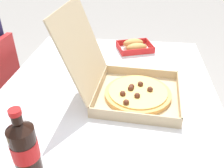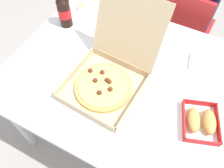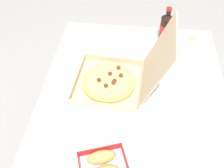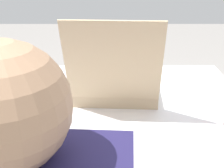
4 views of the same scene
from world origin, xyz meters
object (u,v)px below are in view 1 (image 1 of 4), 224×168
pizza_box_open (127,85)px  napkin_pile (75,52)px  bread_side_box (135,46)px  cola_bottle (25,148)px  paper_menu (52,76)px

pizza_box_open → napkin_pile: size_ratio=4.34×
pizza_box_open → bread_side_box: 0.46m
bread_side_box → napkin_pile: size_ratio=2.08×
pizza_box_open → cola_bottle: (-0.41, 0.25, 0.04)m
napkin_pile → pizza_box_open: bearing=-139.4°
bread_side_box → paper_menu: bearing=131.9°
paper_menu → napkin_pile: 0.26m
bread_side_box → napkin_pile: bread_side_box is taller
napkin_pile → paper_menu: bearing=169.3°
cola_bottle → paper_menu: size_ratio=1.07×
pizza_box_open → cola_bottle: pizza_box_open is taller
bread_side_box → cola_bottle: bearing=163.1°
cola_bottle → napkin_pile: cola_bottle is taller
bread_side_box → cola_bottle: (-0.87, 0.26, 0.07)m
cola_bottle → bread_side_box: bearing=-16.9°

